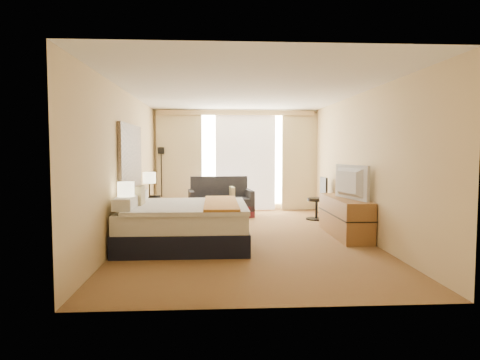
{
  "coord_description": "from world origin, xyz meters",
  "views": [
    {
      "loc": [
        -0.55,
        -7.63,
        1.57
      ],
      "look_at": [
        -0.07,
        0.4,
        1.01
      ],
      "focal_mm": 32.0,
      "sensor_mm": 36.0,
      "label": 1
    }
  ],
  "objects": [
    {
      "name": "headboard",
      "position": [
        -2.06,
        0.2,
        1.28
      ],
      "size": [
        0.06,
        1.85,
        1.5
      ],
      "primitive_type": "cube",
      "color": "black",
      "rests_on": "wall_left"
    },
    {
      "name": "lamp_left",
      "position": [
        -1.91,
        -1.04,
        0.96
      ],
      "size": [
        0.25,
        0.25,
        0.53
      ],
      "color": "black",
      "rests_on": "nightstand_left"
    },
    {
      "name": "nightstand_right",
      "position": [
        -1.87,
        1.45,
        0.28
      ],
      "size": [
        0.45,
        0.52,
        0.55
      ],
      "primitive_type": "cube",
      "color": "olive",
      "rests_on": "floor"
    },
    {
      "name": "telephone",
      "position": [
        -1.8,
        1.36,
        0.59
      ],
      "size": [
        0.23,
        0.2,
        0.07
      ],
      "primitive_type": "cube",
      "rotation": [
        0.0,
        0.0,
        -0.34
      ],
      "color": "black",
      "rests_on": "nightstand_right"
    },
    {
      "name": "media_dresser",
      "position": [
        1.83,
        0.0,
        0.35
      ],
      "size": [
        0.5,
        1.8,
        0.7
      ],
      "primitive_type": "cube",
      "color": "olive",
      "rests_on": "floor"
    },
    {
      "name": "bed",
      "position": [
        -1.06,
        -0.65,
        0.36
      ],
      "size": [
        2.04,
        1.86,
        0.99
      ],
      "color": "black",
      "rests_on": "floor"
    },
    {
      "name": "tissue_box",
      "position": [
        -1.76,
        -0.93,
        0.61
      ],
      "size": [
        0.15,
        0.15,
        0.12
      ],
      "primitive_type": "cube",
      "rotation": [
        0.0,
        0.0,
        0.25
      ],
      "color": "#96B8E8",
      "rests_on": "nightstand_left"
    },
    {
      "name": "wall_right",
      "position": [
        2.1,
        0.0,
        1.3
      ],
      "size": [
        0.02,
        7.0,
        2.6
      ],
      "primitive_type": "cube",
      "color": "#DCBD86",
      "rests_on": "ground"
    },
    {
      "name": "television",
      "position": [
        1.78,
        -0.21,
        1.0
      ],
      "size": [
        0.37,
        1.06,
        0.61
      ],
      "primitive_type": "imported",
      "rotation": [
        0.0,
        0.0,
        1.8
      ],
      "color": "black",
      "rests_on": "media_dresser"
    },
    {
      "name": "curtains",
      "position": [
        -0.0,
        3.39,
        1.41
      ],
      "size": [
        4.12,
        0.19,
        2.56
      ],
      "color": "#F8EAAE",
      "rests_on": "floor"
    },
    {
      "name": "lamp_right",
      "position": [
        -1.91,
        1.38,
        0.98
      ],
      "size": [
        0.26,
        0.26,
        0.56
      ],
      "color": "black",
      "rests_on": "nightstand_right"
    },
    {
      "name": "wall_back",
      "position": [
        0.0,
        3.5,
        1.3
      ],
      "size": [
        4.2,
        0.02,
        2.6
      ],
      "primitive_type": "cube",
      "color": "#DCBD86",
      "rests_on": "ground"
    },
    {
      "name": "wall_front",
      "position": [
        0.0,
        -3.5,
        1.3
      ],
      "size": [
        4.2,
        0.02,
        2.6
      ],
      "primitive_type": "cube",
      "color": "#DCBD86",
      "rests_on": "ground"
    },
    {
      "name": "floor",
      "position": [
        0.0,
        0.0,
        0.0
      ],
      "size": [
        4.2,
        7.0,
        0.02
      ],
      "primitive_type": "cube",
      "color": "#5C271A",
      "rests_on": "ground"
    },
    {
      "name": "nightstand_left",
      "position": [
        -1.87,
        -1.05,
        0.28
      ],
      "size": [
        0.45,
        0.52,
        0.55
      ],
      "primitive_type": "cube",
      "color": "olive",
      "rests_on": "floor"
    },
    {
      "name": "loveseat",
      "position": [
        -0.41,
        2.49,
        0.31
      ],
      "size": [
        1.57,
        0.96,
        0.93
      ],
      "rotation": [
        0.0,
        0.0,
        0.11
      ],
      "color": "#571921",
      "rests_on": "floor"
    },
    {
      "name": "wall_left",
      "position": [
        -2.1,
        0.0,
        1.3
      ],
      "size": [
        0.02,
        7.0,
        2.6
      ],
      "primitive_type": "cube",
      "color": "#DCBD86",
      "rests_on": "ground"
    },
    {
      "name": "ceiling",
      "position": [
        0.0,
        0.0,
        2.6
      ],
      "size": [
        4.2,
        7.0,
        0.02
      ],
      "primitive_type": "cube",
      "color": "white",
      "rests_on": "wall_back"
    },
    {
      "name": "window",
      "position": [
        0.25,
        3.47,
        1.32
      ],
      "size": [
        2.3,
        0.02,
        2.3
      ],
      "primitive_type": "cube",
      "color": "white",
      "rests_on": "wall_back"
    },
    {
      "name": "floor_lamp",
      "position": [
        -1.9,
        3.3,
        1.16
      ],
      "size": [
        0.21,
        0.21,
        1.64
      ],
      "color": "black",
      "rests_on": "floor"
    },
    {
      "name": "desk_chair",
      "position": [
        1.8,
        1.86,
        0.43
      ],
      "size": [
        0.47,
        0.47,
        0.96
      ],
      "rotation": [
        0.0,
        0.0,
        0.1
      ],
      "color": "black",
      "rests_on": "floor"
    }
  ]
}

